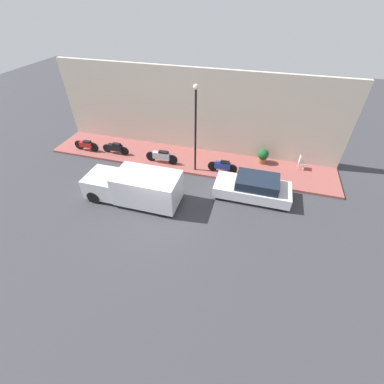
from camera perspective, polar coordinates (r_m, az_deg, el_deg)
ground_plane at (r=13.80m, az=-7.14°, el=-4.10°), size 60.00×60.00×0.00m
sidewalk at (r=17.56m, az=-1.03°, el=7.18°), size 3.04×19.17×0.15m
building_facade at (r=17.77m, az=0.48°, el=17.35°), size 0.30×19.17×5.54m
parked_car at (r=14.57m, az=13.51°, el=0.99°), size 1.80×4.14×1.32m
delivery_van at (r=14.12m, az=-12.72°, el=1.23°), size 1.92×5.19×1.80m
motorcycle_black at (r=18.66m, az=-16.63°, el=9.36°), size 0.30×1.94×0.80m
motorcycle_blue at (r=16.12m, az=6.82°, el=5.76°), size 0.30×1.85×0.78m
scooter_silver at (r=17.01m, az=-6.75°, el=7.90°), size 0.30×2.17×0.86m
motorcycle_red at (r=19.72m, az=-22.42°, el=9.64°), size 0.30×1.84×0.76m
streetlamp at (r=14.90m, az=0.80°, el=15.17°), size 0.29×0.29×5.26m
potted_plant at (r=17.49m, az=15.48°, el=7.83°), size 0.71×0.71×0.98m
cafe_chair at (r=17.65m, az=23.05°, el=6.22°), size 0.40×0.40×0.91m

